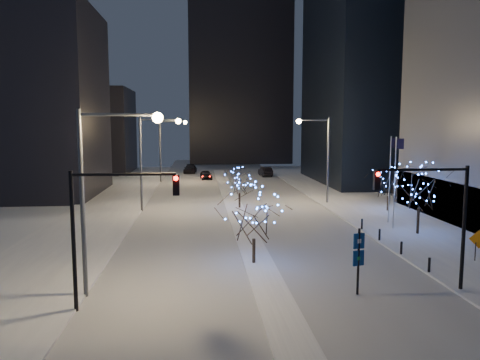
{
  "coord_description": "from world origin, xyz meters",
  "views": [
    {
      "loc": [
        -3.87,
        -22.83,
        9.19
      ],
      "look_at": [
        -0.78,
        12.32,
        5.0
      ],
      "focal_mm": 35.0,
      "sensor_mm": 36.0,
      "label": 1
    }
  ],
  "objects": [
    {
      "name": "east_sidewalk",
      "position": [
        15.0,
        20.0,
        0.07
      ],
      "size": [
        10.0,
        90.0,
        0.15
      ],
      "primitive_type": "cube",
      "color": "white",
      "rests_on": "ground"
    },
    {
      "name": "holiday_tree_median_far",
      "position": [
        0.5,
        27.49,
        3.0
      ],
      "size": [
        3.48,
        3.48,
        4.36
      ],
      "color": "black",
      "rests_on": "median"
    },
    {
      "name": "bollards",
      "position": [
        10.2,
        10.0,
        0.6
      ],
      "size": [
        0.16,
        12.16,
        0.9
      ],
      "color": "black",
      "rests_on": "east_sidewalk"
    },
    {
      "name": "filler_west_near",
      "position": [
        -28.0,
        40.0,
        12.0
      ],
      "size": [
        22.0,
        18.0,
        24.0
      ],
      "primitive_type": "cube",
      "color": "black",
      "rests_on": "ground"
    },
    {
      "name": "wayfinding_sign",
      "position": [
        4.63,
        1.0,
        2.25
      ],
      "size": [
        0.65,
        0.25,
        3.67
      ],
      "rotation": [
        0.0,
        0.0,
        0.26
      ],
      "color": "black",
      "rests_on": "ground"
    },
    {
      "name": "west_sidewalk",
      "position": [
        -14.0,
        20.0,
        0.07
      ],
      "size": [
        8.0,
        90.0,
        0.15
      ],
      "primitive_type": "cube",
      "color": "white",
      "rests_on": "ground"
    },
    {
      "name": "street_lamp_east",
      "position": [
        10.08,
        30.0,
        6.45
      ],
      "size": [
        3.9,
        0.56,
        10.0
      ],
      "color": "#595E66",
      "rests_on": "ground"
    },
    {
      "name": "car_near",
      "position": [
        -2.74,
        55.88,
        0.75
      ],
      "size": [
        2.19,
        4.54,
        1.5
      ],
      "primitive_type": "imported",
      "rotation": [
        0.0,
        0.0,
        0.1
      ],
      "color": "black",
      "rests_on": "ground"
    },
    {
      "name": "construction_sign",
      "position": [
        14.67,
        6.06,
        1.41
      ],
      "size": [
        1.19,
        0.52,
        2.09
      ],
      "rotation": [
        0.0,
        0.0,
        -0.39
      ],
      "color": "black",
      "rests_on": "east_sidewalk"
    },
    {
      "name": "street_lamp_w_near",
      "position": [
        -8.94,
        2.0,
        6.5
      ],
      "size": [
        4.4,
        0.56,
        10.0
      ],
      "color": "#595E66",
      "rests_on": "ground"
    },
    {
      "name": "flagpoles",
      "position": [
        13.37,
        17.25,
        4.8
      ],
      "size": [
        1.35,
        2.6,
        8.0
      ],
      "color": "silver",
      "rests_on": "east_sidewalk"
    },
    {
      "name": "ground",
      "position": [
        0.0,
        0.0,
        0.0
      ],
      "size": [
        160.0,
        160.0,
        0.0
      ],
      "primitive_type": "plane",
      "color": "white",
      "rests_on": "ground"
    },
    {
      "name": "road",
      "position": [
        0.0,
        35.0,
        0.01
      ],
      "size": [
        20.0,
        130.0,
        0.02
      ],
      "primitive_type": "cube",
      "color": "#B2B7C2",
      "rests_on": "ground"
    },
    {
      "name": "median",
      "position": [
        0.0,
        30.0,
        0.07
      ],
      "size": [
        2.0,
        80.0,
        0.15
      ],
      "primitive_type": "cube",
      "color": "white",
      "rests_on": "ground"
    },
    {
      "name": "horizon_block",
      "position": [
        6.0,
        92.0,
        21.0
      ],
      "size": [
        24.0,
        14.0,
        42.0
      ],
      "primitive_type": "cube",
      "color": "black",
      "rests_on": "ground"
    },
    {
      "name": "traffic_signal_west",
      "position": [
        -8.44,
        -0.0,
        4.76
      ],
      "size": [
        5.26,
        0.43,
        7.0
      ],
      "color": "black",
      "rests_on": "ground"
    },
    {
      "name": "car_far",
      "position": [
        -5.57,
        66.38,
        0.79
      ],
      "size": [
        2.62,
        5.58,
        1.58
      ],
      "primitive_type": "imported",
      "rotation": [
        0.0,
        0.0,
        -0.08
      ],
      "color": "black",
      "rests_on": "ground"
    },
    {
      "name": "holiday_tree_median_near",
      "position": [
        -0.34,
        6.91,
        3.34
      ],
      "size": [
        4.46,
        4.46,
        5.11
      ],
      "color": "black",
      "rests_on": "median"
    },
    {
      "name": "holiday_tree_plaza_far",
      "position": [
        15.99,
        24.38,
        3.14
      ],
      "size": [
        4.96,
        4.96,
        4.73
      ],
      "color": "black",
      "rests_on": "east_sidewalk"
    },
    {
      "name": "car_mid",
      "position": [
        7.96,
        59.79,
        0.81
      ],
      "size": [
        2.14,
        5.07,
        1.63
      ],
      "primitive_type": "imported",
      "rotation": [
        0.0,
        0.0,
        3.23
      ],
      "color": "black",
      "rests_on": "ground"
    },
    {
      "name": "holiday_tree_plaza_near",
      "position": [
        14.27,
        13.97,
        4.14
      ],
      "size": [
        5.08,
        5.08,
        6.18
      ],
      "color": "black",
      "rests_on": "east_sidewalk"
    },
    {
      "name": "street_lamp_w_far",
      "position": [
        -8.94,
        52.0,
        6.5
      ],
      "size": [
        4.4,
        0.56,
        10.0
      ],
      "color": "#595E66",
      "rests_on": "ground"
    },
    {
      "name": "street_lamp_w_mid",
      "position": [
        -8.94,
        27.0,
        6.5
      ],
      "size": [
        4.4,
        0.56,
        10.0
      ],
      "color": "#595E66",
      "rests_on": "ground"
    },
    {
      "name": "filler_west_far",
      "position": [
        -26.0,
        70.0,
        8.0
      ],
      "size": [
        18.0,
        16.0,
        16.0
      ],
      "primitive_type": "cube",
      "color": "black",
      "rests_on": "ground"
    },
    {
      "name": "traffic_signal_east",
      "position": [
        8.94,
        1.0,
        4.76
      ],
      "size": [
        5.26,
        0.43,
        7.0
      ],
      "color": "black",
      "rests_on": "ground"
    }
  ]
}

